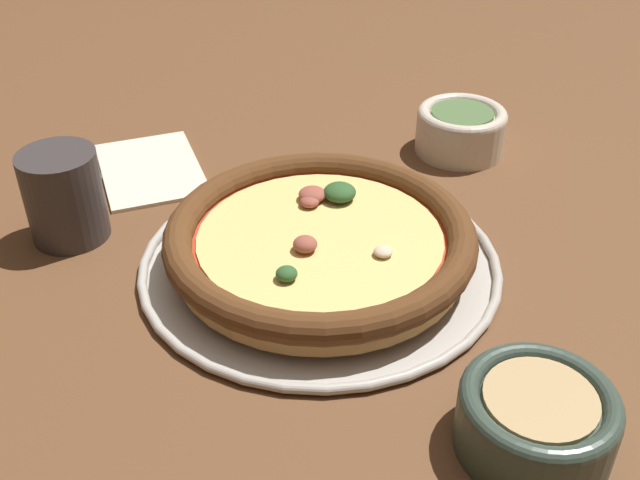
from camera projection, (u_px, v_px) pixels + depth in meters
name	position (u px, v px, depth m)	size (l,w,h in m)	color
ground_plane	(320.00, 266.00, 0.70)	(3.00, 3.00, 0.00)	brown
pizza_tray	(320.00, 262.00, 0.69)	(0.33, 0.33, 0.01)	#B7B2A8
pizza	(320.00, 240.00, 0.68)	(0.28, 0.28, 0.04)	tan
bowl_near	(536.00, 417.00, 0.51)	(0.11, 0.11, 0.05)	#334238
bowl_far	(461.00, 128.00, 0.87)	(0.10, 0.10, 0.05)	beige
drinking_cup	(64.00, 196.00, 0.71)	(0.07, 0.07, 0.09)	#383333
napkin	(151.00, 167.00, 0.84)	(0.19, 0.16, 0.01)	beige
fork	(113.00, 173.00, 0.84)	(0.07, 0.16, 0.00)	#B7B7BC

